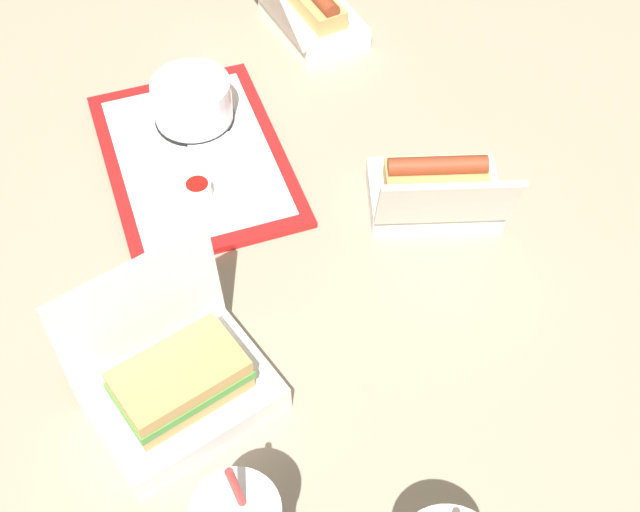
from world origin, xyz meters
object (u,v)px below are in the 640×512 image
object	(u,v)px
cake_container	(193,103)
clamshell_hotdog_center	(436,191)
ketchup_cup	(198,189)
food_tray	(195,159)
clamshell_sandwich_right	(178,384)
clamshell_hotdog_corner	(308,12)
plastic_fork	(157,176)

from	to	relation	value
cake_container	clamshell_hotdog_center	xyz separation A→B (m)	(-0.32, -0.23, -0.01)
cake_container	ketchup_cup	world-z (taller)	cake_container
food_tray	clamshell_sandwich_right	distance (m)	0.42
clamshell_sandwich_right	clamshell_hotdog_corner	distance (m)	0.75
cake_container	plastic_fork	size ratio (longest dim) A/B	1.12
ketchup_cup	cake_container	bearing A→B (deg)	-20.61
plastic_fork	clamshell_hotdog_corner	bearing A→B (deg)	-78.85
ketchup_cup	clamshell_hotdog_center	distance (m)	0.34
cake_container	clamshell_sandwich_right	size ratio (longest dim) A/B	0.53
cake_container	clamshell_hotdog_center	size ratio (longest dim) A/B	0.52
clamshell_hotdog_center	cake_container	bearing A→B (deg)	35.91
cake_container	clamshell_sandwich_right	world-z (taller)	clamshell_sandwich_right
food_tray	clamshell_hotdog_corner	distance (m)	0.36
cake_container	clamshell_sandwich_right	xyz separation A→B (m)	(-0.45, 0.20, -0.00)
ketchup_cup	food_tray	bearing A→B (deg)	-18.41
ketchup_cup	clamshell_sandwich_right	size ratio (longest dim) A/B	0.17
ketchup_cup	clamshell_hotdog_center	size ratio (longest dim) A/B	0.17
clamshell_sandwich_right	plastic_fork	bearing A→B (deg)	-16.63
cake_container	food_tray	bearing A→B (deg)	157.11
food_tray	ketchup_cup	size ratio (longest dim) A/B	10.09
food_tray	clamshell_hotdog_center	bearing A→B (deg)	-133.25
cake_container	ketchup_cup	xyz separation A→B (m)	(-0.15, 0.06, -0.02)
cake_container	plastic_fork	world-z (taller)	cake_container
plastic_fork	clamshell_sandwich_right	size ratio (longest dim) A/B	0.48
plastic_fork	clamshell_hotdog_center	size ratio (longest dim) A/B	0.46
food_tray	cake_container	xyz separation A→B (m)	(0.07, -0.03, 0.04)
food_tray	plastic_fork	size ratio (longest dim) A/B	3.67
clamshell_sandwich_right	clamshell_hotdog_corner	world-z (taller)	clamshell_sandwich_right
clamshell_hotdog_corner	food_tray	bearing A→B (deg)	124.81
ketchup_cup	clamshell_sandwich_right	world-z (taller)	clamshell_sandwich_right
ketchup_cup	clamshell_sandwich_right	distance (m)	0.33
plastic_fork	clamshell_sandwich_right	xyz separation A→B (m)	(-0.36, 0.11, 0.03)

